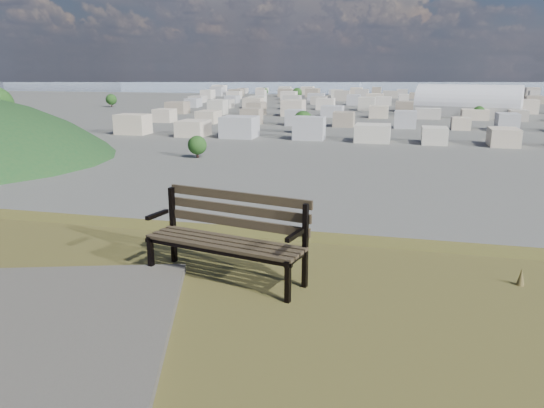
# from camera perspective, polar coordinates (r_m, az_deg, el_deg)

# --- Properties ---
(park_bench) EXTENTS (1.72, 0.88, 0.86)m
(park_bench) POSITION_cam_1_polar(r_m,az_deg,el_deg) (5.37, -4.65, -3.02)
(park_bench) COLOR #3D3323
(park_bench) RESTS_ON hilltop_mesa
(arena) EXTENTS (59.55, 35.88, 23.47)m
(arena) POSITION_cam_1_polar(r_m,az_deg,el_deg) (323.63, 20.30, 9.78)
(arena) COLOR #B5B5B1
(arena) RESTS_ON ground
(city_blocks) EXTENTS (395.00, 361.00, 7.00)m
(city_blocks) POSITION_cam_1_polar(r_m,az_deg,el_deg) (397.29, 13.88, 10.66)
(city_blocks) COLOR beige
(city_blocks) RESTS_ON ground
(city_trees) EXTENTS (406.52, 387.20, 9.98)m
(city_trees) POSITION_cam_1_polar(r_m,az_deg,el_deg) (323.09, 9.05, 10.35)
(city_trees) COLOR #301E18
(city_trees) RESTS_ON ground
(bay_water) EXTENTS (2400.00, 700.00, 0.12)m
(bay_water) POSITION_cam_1_polar(r_m,az_deg,el_deg) (902.55, 14.08, 12.34)
(bay_water) COLOR #8FA2B7
(bay_water) RESTS_ON ground
(far_hills) EXTENTS (2050.00, 340.00, 60.00)m
(far_hills) POSITION_cam_1_polar(r_m,az_deg,el_deg) (1406.44, 11.65, 14.13)
(far_hills) COLOR #8997AA
(far_hills) RESTS_ON ground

